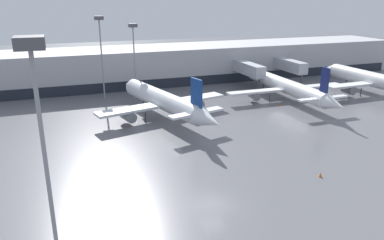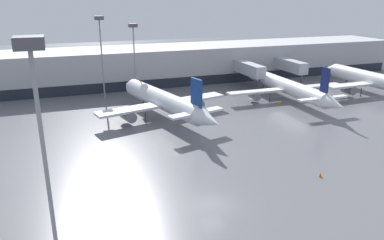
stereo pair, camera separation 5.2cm
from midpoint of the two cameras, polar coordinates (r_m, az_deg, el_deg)
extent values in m
plane|color=slate|center=(41.72, 3.22, -12.67)|extent=(320.00, 320.00, 0.00)
cube|color=#B2B2B7|center=(97.36, -11.23, 7.94)|extent=(160.00, 16.00, 9.00)
cube|color=#1E232D|center=(90.22, -10.29, 5.04)|extent=(156.80, 0.10, 2.40)
cube|color=#A8AAB2|center=(100.11, 14.76, 8.02)|extent=(2.60, 11.35, 2.80)
cylinder|color=#3F4247|center=(96.61, 16.30, 5.72)|extent=(0.44, 0.44, 3.20)
cube|color=#A8AAB2|center=(93.50, 8.64, 7.72)|extent=(2.60, 12.07, 2.80)
cylinder|color=#3F4247|center=(89.46, 10.19, 5.20)|extent=(0.44, 0.44, 3.20)
cylinder|color=white|center=(84.66, 13.94, 5.13)|extent=(3.20, 27.82, 3.07)
cone|color=white|center=(97.73, 8.95, 7.16)|extent=(2.93, 3.39, 2.92)
cone|color=white|center=(72.16, 20.92, 2.20)|extent=(2.78, 4.62, 2.76)
cube|color=white|center=(84.24, 14.16, 4.62)|extent=(27.85, 2.35, 0.44)
cube|color=white|center=(74.60, 19.29, 3.13)|extent=(10.58, 1.29, 0.35)
cube|color=navy|center=(73.88, 19.55, 5.54)|extent=(0.37, 1.99, 5.21)
cylinder|color=slate|center=(80.48, 9.46, 3.62)|extent=(1.70, 2.44, 1.69)
cylinder|color=slate|center=(88.94, 18.33, 4.34)|extent=(1.70, 2.44, 1.69)
cylinder|color=#2D2D33|center=(92.60, 10.80, 5.08)|extent=(0.20, 0.20, 1.55)
cylinder|color=#2D2D33|center=(81.69, 11.73, 3.26)|extent=(0.20, 0.20, 1.55)
cylinder|color=#2D2D33|center=(86.56, 16.80, 3.70)|extent=(0.20, 0.20, 1.55)
cylinder|color=white|center=(95.85, 25.75, 5.61)|extent=(4.06, 24.29, 3.33)
cone|color=white|center=(105.58, 20.29, 7.31)|extent=(3.28, 3.76, 3.17)
cube|color=white|center=(95.58, 25.95, 5.14)|extent=(25.89, 3.56, 0.44)
cylinder|color=slate|center=(90.67, 22.73, 4.28)|extent=(1.92, 3.12, 1.83)
cylinder|color=#2D2D33|center=(101.68, 22.37, 5.28)|extent=(0.20, 0.20, 1.85)
cylinder|color=#2D2D33|center=(92.58, 24.32, 3.86)|extent=(0.20, 0.20, 1.85)
cylinder|color=silver|center=(69.56, -4.62, 3.11)|extent=(9.18, 24.60, 3.39)
cone|color=silver|center=(81.83, -9.50, 5.24)|extent=(4.02, 4.40, 3.22)
cone|color=silver|center=(57.62, 2.62, -0.09)|extent=(4.19, 5.67, 3.05)
cube|color=silver|center=(69.23, -4.36, 2.46)|extent=(25.72, 9.23, 0.44)
cube|color=silver|center=(60.24, 0.64, 1.10)|extent=(9.91, 4.06, 0.35)
cube|color=navy|center=(59.39, 0.65, 3.99)|extent=(1.03, 2.83, 4.92)
cylinder|color=slate|center=(66.45, -9.74, 0.64)|extent=(2.64, 3.80, 1.87)
cylinder|color=slate|center=(73.16, 0.57, 2.55)|extent=(2.64, 3.80, 1.87)
cylinder|color=#2D2D33|center=(77.01, -7.49, 2.66)|extent=(0.20, 0.20, 1.76)
cylinder|color=#2D2D33|center=(67.37, -7.10, 0.39)|extent=(0.20, 0.20, 1.76)
cylinder|color=#2D2D33|center=(71.23, -1.20, 1.52)|extent=(0.20, 0.20, 1.76)
cone|color=orange|center=(79.66, 13.24, 2.42)|extent=(0.46, 0.46, 0.61)
cone|color=orange|center=(49.86, 18.95, -7.89)|extent=(0.42, 0.42, 0.57)
cylinder|color=gray|center=(83.57, -13.57, 8.83)|extent=(0.30, 0.30, 16.83)
cube|color=#4C4C51|center=(82.66, -14.04, 14.86)|extent=(1.80, 1.80, 0.80)
cylinder|color=gray|center=(28.21, -21.10, -8.84)|extent=(0.30, 0.30, 18.35)
cube|color=#4C4C51|center=(25.53, -23.58, 10.73)|extent=(1.80, 1.80, 0.80)
cylinder|color=gray|center=(86.75, -8.78, 8.85)|extent=(0.30, 0.30, 15.01)
cube|color=#4C4C51|center=(85.84, -9.04, 14.06)|extent=(1.80, 1.80, 0.80)
camera|label=1|loc=(0.03, -90.03, -0.01)|focal=35.00mm
camera|label=2|loc=(0.03, 89.97, 0.01)|focal=35.00mm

